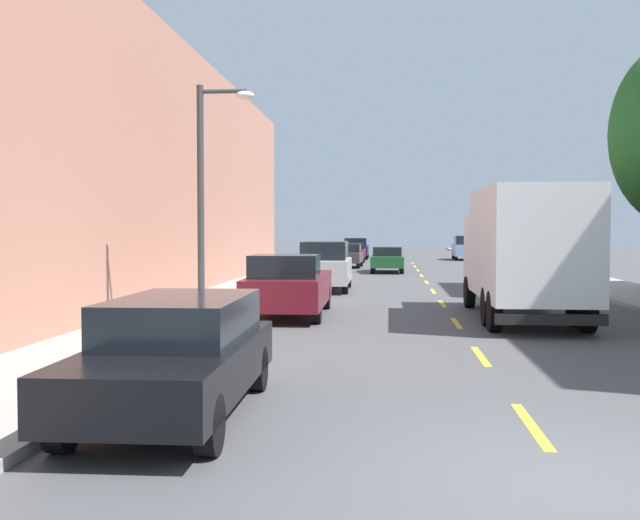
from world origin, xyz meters
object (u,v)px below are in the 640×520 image
at_px(parked_hatchback_charcoal, 348,255).
at_px(parked_pickup_burgundy, 289,286).
at_px(parked_suv_sky, 466,248).
at_px(moving_forest_sedan, 387,259).
at_px(delivery_box_truck, 523,247).
at_px(parked_pickup_navy, 356,249).
at_px(street_lamp, 208,184).
at_px(parked_sedan_red, 353,252).
at_px(parked_suv_silver, 325,265).
at_px(parked_wagon_black, 178,353).

relative_size(parked_hatchback_charcoal, parked_pickup_burgundy, 0.76).
relative_size(parked_suv_sky, moving_forest_sedan, 1.08).
bearing_deg(parked_pickup_burgundy, delivery_box_truck, -2.70).
relative_size(parked_pickup_burgundy, parked_pickup_navy, 1.00).
bearing_deg(parked_pickup_navy, delivery_box_truck, -81.54).
height_order(parked_suv_sky, moving_forest_sedan, parked_suv_sky).
relative_size(street_lamp, parked_suv_sky, 1.15).
height_order(parked_sedan_red, parked_suv_sky, parked_suv_sky).
bearing_deg(parked_suv_silver, parked_pickup_navy, 90.28).
relative_size(parked_hatchback_charcoal, parked_suv_silver, 0.84).
height_order(street_lamp, delivery_box_truck, street_lamp).
bearing_deg(street_lamp, parked_suv_sky, 76.55).
height_order(delivery_box_truck, parked_pickup_burgundy, delivery_box_truck).
height_order(parked_hatchback_charcoal, parked_suv_sky, parked_suv_sky).
xyz_separation_m(parked_pickup_navy, parked_suv_silver, (0.16, -32.40, 0.16)).
bearing_deg(parked_wagon_black, parked_hatchback_charcoal, 89.81).
height_order(parked_suv_silver, parked_wagon_black, parked_suv_silver).
height_order(street_lamp, parked_suv_silver, street_lamp).
bearing_deg(parked_pickup_navy, parked_sedan_red, -89.94).
bearing_deg(parked_suv_sky, parked_wagon_black, -99.86).
xyz_separation_m(parked_hatchback_charcoal, parked_suv_silver, (0.08, -18.32, 0.23)).
bearing_deg(parked_hatchback_charcoal, street_lamp, -93.03).
bearing_deg(parked_pickup_navy, street_lamp, -91.97).
bearing_deg(parked_wagon_black, parked_suv_sky, 80.14).
distance_m(delivery_box_truck, parked_wagon_black, 12.43).
xyz_separation_m(delivery_box_truck, parked_wagon_black, (-6.24, -10.69, -1.13)).
distance_m(parked_hatchback_charcoal, parked_wagon_black, 38.23).
bearing_deg(delivery_box_truck, parked_hatchback_charcoal, 102.50).
bearing_deg(parked_suv_sky, street_lamp, -103.45).
bearing_deg(parked_wagon_black, street_lamp, 100.86).
bearing_deg(parked_wagon_black, parked_pickup_burgundy, 90.12).
relative_size(street_lamp, parked_sedan_red, 1.23).
bearing_deg(moving_forest_sedan, parked_sedan_red, 100.53).
bearing_deg(parked_pickup_burgundy, parked_suv_sky, 77.48).
xyz_separation_m(delivery_box_truck, moving_forest_sedan, (-3.60, 22.15, -1.18)).
height_order(parked_pickup_navy, parked_suv_silver, parked_suv_silver).
distance_m(parked_wagon_black, moving_forest_sedan, 32.95).
bearing_deg(parked_pickup_navy, parked_pickup_burgundy, -90.10).
xyz_separation_m(parked_pickup_burgundy, parked_pickup_navy, (0.07, 41.32, 0.00)).
bearing_deg(street_lamp, parked_pickup_burgundy, 65.80).
relative_size(parked_pickup_burgundy, parked_suv_sky, 1.10).
relative_size(parked_suv_silver, parked_suv_sky, 1.00).
bearing_deg(parked_hatchback_charcoal, moving_forest_sedan, -65.06).
height_order(delivery_box_truck, parked_sedan_red, delivery_box_truck).
height_order(parked_hatchback_charcoal, parked_pickup_navy, parked_pickup_navy).
relative_size(parked_hatchback_charcoal, parked_pickup_navy, 0.76).
height_order(parked_sedan_red, parked_pickup_navy, parked_pickup_navy).
bearing_deg(parked_hatchback_charcoal, parked_suv_silver, -89.75).
height_order(parked_pickup_burgundy, moving_forest_sedan, parked_pickup_burgundy).
distance_m(parked_hatchback_charcoal, parked_sedan_red, 8.51).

